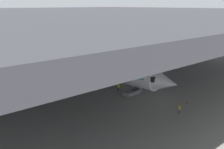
# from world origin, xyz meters

# --- Properties ---
(ground_plane) EXTENTS (110.00, 110.00, 0.00)m
(ground_plane) POSITION_xyz_m (0.00, 0.00, 0.00)
(ground_plane) COLOR gray
(hangar_structure) EXTENTS (121.00, 99.00, 15.41)m
(hangar_structure) POSITION_xyz_m (-0.08, 13.74, 14.78)
(hangar_structure) COLOR #4C4F54
(hangar_structure) RESTS_ON ground_plane
(airplane_main) EXTENTS (39.19, 40.49, 12.50)m
(airplane_main) POSITION_xyz_m (-0.20, 2.53, 3.64)
(airplane_main) COLOR white
(airplane_main) RESTS_ON ground_plane
(boarding_stairs) EXTENTS (4.51, 1.83, 4.87)m
(boarding_stairs) POSITION_xyz_m (0.03, -8.66, 0.75)
(boarding_stairs) COLOR slate
(boarding_stairs) RESTS_ON ground_plane
(crew_worker_near_nose) EXTENTS (0.40, 0.43, 1.65)m
(crew_worker_near_nose) POSITION_xyz_m (-1.25, -20.24, 0.94)
(crew_worker_near_nose) COLOR #232838
(crew_worker_near_nose) RESTS_ON ground_plane
(crew_worker_by_stairs) EXTENTS (0.27, 0.54, 1.59)m
(crew_worker_by_stairs) POSITION_xyz_m (-0.67, -5.54, 0.90)
(crew_worker_by_stairs) COLOR #232838
(crew_worker_by_stairs) RESTS_ON ground_plane
(traffic_cone_orange) EXTENTS (0.36, 0.36, 0.60)m
(traffic_cone_orange) POSITION_xyz_m (3.95, -18.30, 0.29)
(traffic_cone_orange) COLOR black
(traffic_cone_orange) RESTS_ON ground_plane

